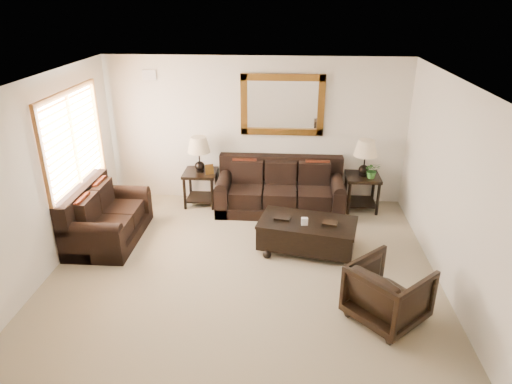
# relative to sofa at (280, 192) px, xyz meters

# --- Properties ---
(room) EXTENTS (5.51, 5.01, 2.71)m
(room) POSITION_rel_sofa_xyz_m (-0.48, -2.05, 1.01)
(room) COLOR #86785C
(room) RESTS_ON ground
(window) EXTENTS (0.07, 1.96, 1.66)m
(window) POSITION_rel_sofa_xyz_m (-3.18, -1.15, 1.21)
(window) COLOR white
(window) RESTS_ON room
(mirror) EXTENTS (1.50, 0.06, 1.10)m
(mirror) POSITION_rel_sofa_xyz_m (0.00, 0.42, 1.51)
(mirror) COLOR #4F2C0F
(mirror) RESTS_ON room
(air_vent) EXTENTS (0.25, 0.02, 0.18)m
(air_vent) POSITION_rel_sofa_xyz_m (-2.38, 0.43, 2.01)
(air_vent) COLOR #999999
(air_vent) RESTS_ON room
(sofa) EXTENTS (2.29, 0.99, 0.94)m
(sofa) POSITION_rel_sofa_xyz_m (0.00, 0.00, 0.00)
(sofa) COLOR black
(sofa) RESTS_ON room
(loveseat) EXTENTS (0.96, 1.61, 0.91)m
(loveseat) POSITION_rel_sofa_xyz_m (-2.79, -1.33, -0.01)
(loveseat) COLOR black
(loveseat) RESTS_ON room
(end_table_left) EXTENTS (0.60, 0.60, 1.32)m
(end_table_left) POSITION_rel_sofa_xyz_m (-1.49, 0.11, 0.52)
(end_table_left) COLOR black
(end_table_left) RESTS_ON room
(end_table_right) EXTENTS (0.60, 0.60, 1.32)m
(end_table_right) POSITION_rel_sofa_xyz_m (1.49, 0.11, 0.53)
(end_table_right) COLOR black
(end_table_right) RESTS_ON room
(coffee_table) EXTENTS (1.59, 1.07, 0.62)m
(coffee_table) POSITION_rel_sofa_xyz_m (0.45, -1.46, -0.03)
(coffee_table) COLOR black
(coffee_table) RESTS_ON room
(armchair) EXTENTS (1.10, 1.10, 0.83)m
(armchair) POSITION_rel_sofa_xyz_m (1.36, -3.05, 0.07)
(armchair) COLOR black
(armchair) RESTS_ON floor
(potted_plant) EXTENTS (0.28, 0.31, 0.23)m
(potted_plant) POSITION_rel_sofa_xyz_m (1.63, -0.00, 0.43)
(potted_plant) COLOR #2B6021
(potted_plant) RESTS_ON end_table_right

